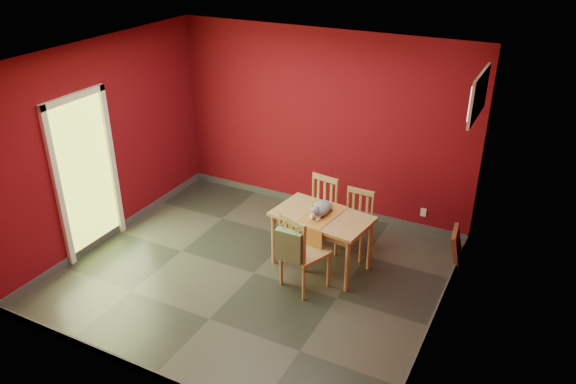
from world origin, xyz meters
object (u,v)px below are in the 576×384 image
at_px(dining_table, 322,222).
at_px(cat, 321,206).
at_px(chair_far_left, 319,210).
at_px(chair_far_right, 355,222).
at_px(picture_frame, 456,246).
at_px(tote_bag, 289,246).
at_px(chair_near, 302,251).

bearing_deg(dining_table, cat, 144.50).
bearing_deg(chair_far_left, chair_far_right, -4.76).
bearing_deg(cat, picture_frame, 32.41).
xyz_separation_m(dining_table, chair_far_left, (-0.29, 0.57, -0.18)).
xyz_separation_m(tote_bag, cat, (0.05, 0.76, 0.16)).
relative_size(cat, picture_frame, 0.95).
distance_m(chair_far_right, cat, 0.71).
bearing_deg(tote_bag, chair_far_left, 99.44).
bearing_deg(cat, tote_bag, -91.26).
relative_size(chair_far_left, picture_frame, 1.98).
height_order(chair_far_right, chair_near, chair_near).
xyz_separation_m(chair_far_right, picture_frame, (1.26, 0.36, -0.22)).
bearing_deg(picture_frame, cat, -150.36).
xyz_separation_m(chair_far_right, cat, (-0.28, -0.51, 0.41)).
relative_size(dining_table, tote_bag, 2.81).
distance_m(chair_far_left, chair_far_right, 0.55).
distance_m(chair_near, picture_frame, 2.10).
distance_m(chair_far_left, cat, 0.73).
bearing_deg(chair_far_left, chair_near, -75.83).
xyz_separation_m(chair_far_left, chair_near, (0.28, -1.09, 0.04)).
height_order(tote_bag, picture_frame, tote_bag).
height_order(chair_far_right, tote_bag, tote_bag).
bearing_deg(picture_frame, tote_bag, -134.21).
bearing_deg(chair_far_left, dining_table, -62.79).
relative_size(dining_table, cat, 2.88).
bearing_deg(chair_far_left, picture_frame, 9.93).
relative_size(chair_far_right, cat, 1.96).
relative_size(chair_far_left, chair_far_right, 1.06).
bearing_deg(cat, dining_table, -32.73).
xyz_separation_m(cat, picture_frame, (1.53, 0.87, -0.63)).
bearing_deg(tote_bag, dining_table, 84.21).
relative_size(chair_near, picture_frame, 2.16).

